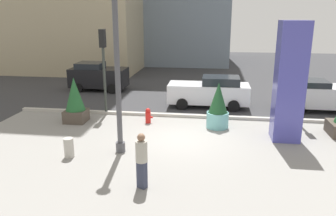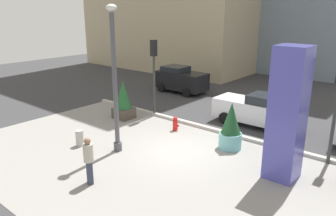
% 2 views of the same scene
% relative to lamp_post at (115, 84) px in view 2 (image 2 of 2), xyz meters
% --- Properties ---
extents(ground_plane, '(60.00, 60.00, 0.00)m').
position_rel_lamp_post_xyz_m(ground_plane, '(2.13, 5.70, -3.05)').
color(ground_plane, '#38383A').
extents(plaza_pavement, '(18.00, 10.00, 0.02)m').
position_rel_lamp_post_xyz_m(plaza_pavement, '(2.13, -0.30, -3.05)').
color(plaza_pavement, gray).
rests_on(plaza_pavement, ground_plane).
extents(curb_strip, '(18.00, 0.24, 0.16)m').
position_rel_lamp_post_xyz_m(curb_strip, '(2.13, 4.82, -2.97)').
color(curb_strip, '#B7B2A8').
rests_on(curb_strip, ground_plane).
extents(lamp_post, '(0.44, 0.44, 6.26)m').
position_rel_lamp_post_xyz_m(lamp_post, '(0.00, 0.00, 0.00)').
color(lamp_post, '#4C4C51').
rests_on(lamp_post, ground_plane).
extents(art_pillar_blue, '(1.12, 1.12, 4.91)m').
position_rel_lamp_post_xyz_m(art_pillar_blue, '(6.52, 2.32, -0.59)').
color(art_pillar_blue, '#4C4CAD').
rests_on(art_pillar_blue, ground_plane).
extents(potted_plant_mid_plaza, '(1.02, 1.02, 2.22)m').
position_rel_lamp_post_xyz_m(potted_plant_mid_plaza, '(-3.18, 3.31, -1.98)').
color(potted_plant_mid_plaza, '#4C4238').
rests_on(potted_plant_mid_plaza, ground_plane).
extents(potted_plant_near_left, '(1.02, 1.02, 2.15)m').
position_rel_lamp_post_xyz_m(potted_plant_near_left, '(3.70, 3.42, -2.06)').
color(potted_plant_near_left, '#6BB2B2').
rests_on(potted_plant_near_left, ground_plane).
extents(fire_hydrant, '(0.36, 0.26, 0.75)m').
position_rel_lamp_post_xyz_m(fire_hydrant, '(0.36, 3.63, -2.68)').
color(fire_hydrant, red).
rests_on(fire_hydrant, ground_plane).
extents(concrete_bollard, '(0.36, 0.36, 0.75)m').
position_rel_lamp_post_xyz_m(concrete_bollard, '(-1.75, -0.75, -2.67)').
color(concrete_bollard, '#B2ADA3').
rests_on(concrete_bollard, ground_plane).
extents(traffic_light_far_side, '(0.28, 0.42, 4.41)m').
position_rel_lamp_post_xyz_m(traffic_light_far_side, '(-2.14, 4.79, -0.07)').
color(traffic_light_far_side, '#333833').
rests_on(traffic_light_far_side, ground_plane).
extents(car_far_lane, '(3.84, 2.06, 1.91)m').
position_rel_lamp_post_xyz_m(car_far_lane, '(-4.49, 10.34, -2.08)').
color(car_far_lane, black).
rests_on(car_far_lane, ground_plane).
extents(car_passing_lane, '(4.54, 1.95, 1.76)m').
position_rel_lamp_post_xyz_m(car_passing_lane, '(3.26, 7.07, -2.17)').
color(car_passing_lane, silver).
rests_on(car_passing_lane, ground_plane).
extents(pedestrian_on_sidewalk, '(0.49, 0.49, 1.77)m').
position_rel_lamp_post_xyz_m(pedestrian_on_sidewalk, '(1.41, -2.60, -2.06)').
color(pedestrian_on_sidewalk, '#33384C').
rests_on(pedestrian_on_sidewalk, ground_plane).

